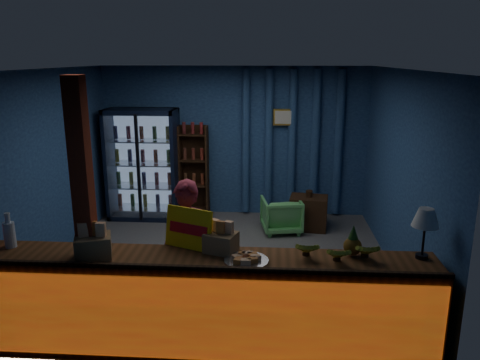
% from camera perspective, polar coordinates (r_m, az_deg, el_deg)
% --- Properties ---
extents(ground, '(4.60, 4.60, 0.00)m').
position_cam_1_polar(ground, '(6.51, -2.22, -10.16)').
color(ground, '#515154').
rests_on(ground, ground).
extents(room_walls, '(4.60, 4.60, 4.60)m').
position_cam_1_polar(room_walls, '(6.02, -2.37, 3.51)').
color(room_walls, navy).
rests_on(room_walls, ground).
extents(counter, '(4.40, 0.57, 0.99)m').
position_cam_1_polar(counter, '(4.61, -4.88, -14.78)').
color(counter, brown).
rests_on(counter, ground).
extents(support_post, '(0.16, 0.16, 2.60)m').
position_cam_1_polar(support_post, '(4.55, -18.31, -4.53)').
color(support_post, maroon).
rests_on(support_post, ground).
extents(beverage_cooler, '(1.20, 0.62, 1.90)m').
position_cam_1_polar(beverage_cooler, '(8.29, -11.58, 1.88)').
color(beverage_cooler, black).
rests_on(beverage_cooler, ground).
extents(bottle_shelf, '(0.50, 0.28, 1.60)m').
position_cam_1_polar(bottle_shelf, '(8.27, -5.59, 1.10)').
color(bottle_shelf, '#321F10').
rests_on(bottle_shelf, ground).
extents(curtain_folds, '(1.74, 0.14, 2.50)m').
position_cam_1_polar(curtain_folds, '(8.14, 6.34, 4.49)').
color(curtain_folds, navy).
rests_on(curtain_folds, room_walls).
extents(framed_picture, '(0.36, 0.04, 0.28)m').
position_cam_1_polar(framed_picture, '(8.03, 5.36, 7.62)').
color(framed_picture, gold).
rests_on(framed_picture, room_walls).
extents(shopkeeper, '(0.62, 0.46, 1.53)m').
position_cam_1_polar(shopkeeper, '(5.02, -6.36, -8.58)').
color(shopkeeper, maroon).
rests_on(shopkeeper, ground).
extents(green_chair, '(0.70, 0.72, 0.56)m').
position_cam_1_polar(green_chair, '(7.57, 5.06, -4.25)').
color(green_chair, '#62C567').
rests_on(green_chair, ground).
extents(side_table, '(0.65, 0.51, 0.65)m').
position_cam_1_polar(side_table, '(7.75, 8.34, -3.95)').
color(side_table, '#321F10').
rests_on(side_table, ground).
extents(yellow_sign, '(0.50, 0.28, 0.40)m').
position_cam_1_polar(yellow_sign, '(4.55, -6.29, -5.88)').
color(yellow_sign, yellow).
rests_on(yellow_sign, counter).
extents(snack_box_left, '(0.39, 0.35, 0.34)m').
position_cam_1_polar(snack_box_left, '(4.55, -17.47, -7.56)').
color(snack_box_left, '#9B804B').
rests_on(snack_box_left, counter).
extents(snack_box_centre, '(0.35, 0.31, 0.30)m').
position_cam_1_polar(snack_box_centre, '(4.47, -2.34, -7.41)').
color(snack_box_centre, '#9B804B').
rests_on(snack_box_centre, counter).
extents(pastry_tray, '(0.41, 0.41, 0.07)m').
position_cam_1_polar(pastry_tray, '(4.28, 0.77, -9.68)').
color(pastry_tray, silver).
rests_on(pastry_tray, counter).
extents(banana_bunches, '(0.78, 0.30, 0.17)m').
position_cam_1_polar(banana_bunches, '(4.40, 11.72, -8.42)').
color(banana_bunches, yellow).
rests_on(banana_bunches, counter).
extents(table_lamp, '(0.25, 0.25, 0.48)m').
position_cam_1_polar(table_lamp, '(4.54, 21.70, -4.51)').
color(table_lamp, black).
rests_on(table_lamp, counter).
extents(pineapple, '(0.17, 0.17, 0.29)m').
position_cam_1_polar(pineapple, '(4.50, 13.58, -7.52)').
color(pineapple, brown).
rests_on(pineapple, counter).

